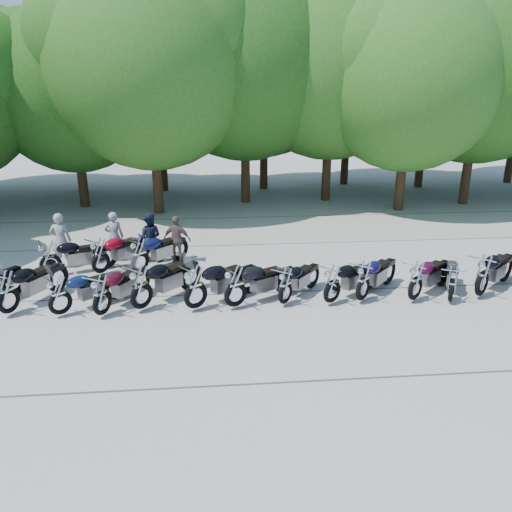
{
  "coord_description": "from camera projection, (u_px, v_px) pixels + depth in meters",
  "views": [
    {
      "loc": [
        -1.17,
        -11.37,
        5.52
      ],
      "look_at": [
        0.0,
        1.5,
        1.1
      ],
      "focal_mm": 35.0,
      "sensor_mm": 36.0,
      "label": 1
    }
  ],
  "objects": [
    {
      "name": "tree_5",
      "position": [
        331.0,
        62.0,
        23.31
      ],
      "size": [
        9.04,
        9.04,
        11.1
      ],
      "color": "#3A2614",
      "rests_on": "ground"
    },
    {
      "name": "tree_10",
      "position": [
        71.0,
        83.0,
        26.05
      ],
      "size": [
        7.78,
        7.78,
        9.55
      ],
      "color": "#3A2614",
      "rests_on": "ground"
    },
    {
      "name": "tree_4",
      "position": [
        245.0,
        60.0,
        22.83
      ],
      "size": [
        9.13,
        9.13,
        11.2
      ],
      "color": "#3A2614",
      "rests_on": "ground"
    },
    {
      "name": "tree_14",
      "position": [
        429.0,
        80.0,
        26.79
      ],
      "size": [
        8.02,
        8.02,
        9.84
      ],
      "color": "#3A2614",
      "rests_on": "ground"
    },
    {
      "name": "tree_6",
      "position": [
        410.0,
        79.0,
        21.56
      ],
      "size": [
        8.0,
        8.0,
        9.82
      ],
      "color": "#3A2614",
      "rests_on": "ground"
    },
    {
      "name": "tree_12",
      "position": [
        264.0,
        82.0,
        26.42
      ],
      "size": [
        7.88,
        7.88,
        9.67
      ],
      "color": "#3A2614",
      "rests_on": "ground"
    },
    {
      "name": "motorcycle_11",
      "position": [
        452.0,
        283.0,
        13.21
      ],
      "size": [
        1.45,
        2.09,
        1.14
      ],
      "primitive_type": null,
      "rotation": [
        0.0,
        0.0,
        2.68
      ],
      "color": "black",
      "rests_on": "ground"
    },
    {
      "name": "ground",
      "position": [
        261.0,
        316.0,
        12.6
      ],
      "size": [
        90.0,
        90.0,
        0.0
      ],
      "primitive_type": "plane",
      "color": "gray",
      "rests_on": "ground"
    },
    {
      "name": "motorcycle_2",
      "position": [
        59.0,
        294.0,
        12.41
      ],
      "size": [
        2.08,
        1.87,
        1.21
      ],
      "primitive_type": null,
      "rotation": [
        0.0,
        0.0,
        2.26
      ],
      "color": "#0E1A3F",
      "rests_on": "ground"
    },
    {
      "name": "tree_7",
      "position": [
        481.0,
        65.0,
        22.59
      ],
      "size": [
        8.79,
        8.79,
        10.79
      ],
      "color": "#3A2614",
      "rests_on": "ground"
    },
    {
      "name": "motorcycle_16",
      "position": [
        139.0,
        254.0,
        15.23
      ],
      "size": [
        2.08,
        2.16,
        1.3
      ],
      "primitive_type": null,
      "rotation": [
        0.0,
        0.0,
        2.39
      ],
      "color": "#0C1035",
      "rests_on": "ground"
    },
    {
      "name": "motorcycle_8",
      "position": [
        332.0,
        283.0,
        13.08
      ],
      "size": [
        2.17,
        1.84,
        1.24
      ],
      "primitive_type": null,
      "rotation": [
        0.0,
        0.0,
        2.2
      ],
      "color": "black",
      "rests_on": "ground"
    },
    {
      "name": "motorcycle_10",
      "position": [
        416.0,
        280.0,
        13.25
      ],
      "size": [
        2.16,
        1.97,
        1.27
      ],
      "primitive_type": null,
      "rotation": [
        0.0,
        0.0,
        2.27
      ],
      "color": "#3D0824",
      "rests_on": "ground"
    },
    {
      "name": "rider_0",
      "position": [
        61.0,
        241.0,
        15.71
      ],
      "size": [
        0.66,
        0.44,
        1.79
      ],
      "primitive_type": "imported",
      "rotation": [
        0.0,
        0.0,
        3.13
      ],
      "color": "gray",
      "rests_on": "ground"
    },
    {
      "name": "motorcycle_5",
      "position": [
        195.0,
        286.0,
        12.71
      ],
      "size": [
        2.39,
        2.02,
        1.37
      ],
      "primitive_type": null,
      "rotation": [
        0.0,
        0.0,
        2.2
      ],
      "color": "black",
      "rests_on": "ground"
    },
    {
      "name": "motorcycle_3",
      "position": [
        101.0,
        293.0,
        12.39
      ],
      "size": [
        1.67,
        2.28,
        1.26
      ],
      "primitive_type": null,
      "rotation": [
        0.0,
        0.0,
        2.63
      ],
      "color": "#3B0813",
      "rests_on": "ground"
    },
    {
      "name": "motorcycle_15",
      "position": [
        100.0,
        255.0,
        15.15
      ],
      "size": [
        2.02,
        2.26,
        1.32
      ],
      "primitive_type": null,
      "rotation": [
        0.0,
        0.0,
        2.46
      ],
      "color": "maroon",
      "rests_on": "ground"
    },
    {
      "name": "motorcycle_4",
      "position": [
        141.0,
        286.0,
        12.69
      ],
      "size": [
        2.21,
        2.32,
        1.39
      ],
      "primitive_type": null,
      "rotation": [
        0.0,
        0.0,
        2.4
      ],
      "color": "black",
      "rests_on": "ground"
    },
    {
      "name": "tree_3",
      "position": [
        150.0,
        65.0,
        20.84
      ],
      "size": [
        8.7,
        8.7,
        10.67
      ],
      "color": "#3A2614",
      "rests_on": "ground"
    },
    {
      "name": "motorcycle_1",
      "position": [
        7.0,
        291.0,
        12.46
      ],
      "size": [
        1.72,
        2.43,
        1.33
      ],
      "primitive_type": null,
      "rotation": [
        0.0,
        0.0,
        2.67
      ],
      "color": "black",
      "rests_on": "ground"
    },
    {
      "name": "motorcycle_7",
      "position": [
        285.0,
        285.0,
        13.04
      ],
      "size": [
        1.81,
        2.01,
        1.17
      ],
      "primitive_type": null,
      "rotation": [
        0.0,
        0.0,
        2.46
      ],
      "color": "black",
      "rests_on": "ground"
    },
    {
      "name": "tree_11",
      "position": [
        158.0,
        86.0,
        25.97
      ],
      "size": [
        7.56,
        7.56,
        9.28
      ],
      "color": "#3A2614",
      "rests_on": "ground"
    },
    {
      "name": "motorcycle_12",
      "position": [
        483.0,
        274.0,
        13.49
      ],
      "size": [
        2.34,
        2.13,
        1.38
      ],
      "primitive_type": null,
      "rotation": [
        0.0,
        0.0,
        2.27
      ],
      "color": "black",
      "rests_on": "ground"
    },
    {
      "name": "motorcycle_14",
      "position": [
        50.0,
        257.0,
        15.01
      ],
      "size": [
        2.36,
        1.5,
        1.28
      ],
      "primitive_type": null,
      "rotation": [
        0.0,
        0.0,
        1.96
      ],
      "color": "black",
      "rests_on": "ground"
    },
    {
      "name": "rider_2",
      "position": [
        177.0,
        240.0,
        16.17
      ],
      "size": [
        1.0,
        0.66,
        1.58
      ],
      "primitive_type": "imported",
      "rotation": [
        0.0,
        0.0,
        2.82
      ],
      "color": "brown",
      "rests_on": "ground"
    },
    {
      "name": "motorcycle_9",
      "position": [
        363.0,
        280.0,
        13.22
      ],
      "size": [
        2.06,
        2.13,
        1.29
      ],
      "primitive_type": null,
      "rotation": [
        0.0,
        0.0,
        2.39
      ],
      "color": "#0E0C38",
      "rests_on": "ground"
    },
    {
      "name": "tree_2",
      "position": [
        72.0,
        91.0,
        22.35
      ],
      "size": [
        7.31,
        7.31,
        8.97
      ],
      "color": "#3A2614",
      "rests_on": "ground"
    },
    {
      "name": "motorcycle_6",
      "position": [
        235.0,
        285.0,
        12.82
      ],
      "size": [
        2.39,
        1.81,
        1.33
      ],
      "primitive_type": null,
      "rotation": [
        0.0,
        0.0,
        2.1
      ],
      "color": "black",
      "rests_on": "ground"
    },
    {
      "name": "rider_3",
      "position": [
        114.0,
        237.0,
        16.33
      ],
      "size": [
        0.63,
        0.43,
        1.67
      ],
      "primitive_type": "imported",
      "rotation": [
        0.0,
        0.0,
        3.19
      ],
      "color": "gray",
      "rests_on": "ground"
    },
    {
      "name": "rider_1",
      "position": [
        150.0,
        237.0,
        16.31
      ],
      "size": [
        0.87,
        0.72,
        1.64
      ],
      "primitive_type": "imported",
      "rotation": [
        0.0,
        0.0,
        3.01
      ],
      "color": "#1B2038",
      "rests_on": "ground"
    },
    {
      "name": "tree_13",
      "position": [
        350.0,
        76.0,
        27.68
      ],
      "size": [
        8.31,
        8.31,
        10.2
      ],
      "color": "#3A2614",
      "rests_on": "ground"
    }
  ]
}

